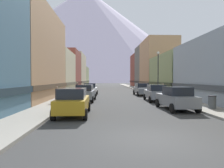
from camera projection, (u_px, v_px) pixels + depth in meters
The scene contains 25 objects.
ground_plane at pixel (149, 140), 7.83m from camera, with size 400.00×400.00×0.00m, color #383838.
sidewalk_left at pixel (83, 90), 42.54m from camera, with size 2.50×100.00×0.15m, color gray.
sidewalk_right at pixel (141, 90), 43.03m from camera, with size 2.50×100.00×0.15m, color gray.
storefront_left_1 at pixel (25, 57), 22.57m from camera, with size 6.61×13.97×10.17m.
storefront_left_2 at pixel (47, 73), 34.87m from camera, with size 8.87×10.37×7.21m.
storefront_left_3 at pixel (57, 71), 44.97m from camera, with size 10.20×9.89×8.71m.
storefront_left_4 at pixel (68, 71), 57.04m from camera, with size 9.34×13.37×9.43m.
storefront_left_5 at pixel (76, 77), 69.69m from camera, with size 8.34×11.74×6.55m.
storefront_right_2 at pixel (179, 75), 34.44m from camera, with size 7.63×13.78×6.47m.
storefront_right_3 at pixel (158, 65), 47.10m from camera, with size 7.06×11.12×11.52m.
storefront_right_4 at pixel (154, 68), 56.97m from camera, with size 10.23×8.50×11.51m.
storefront_right_5 at pixel (145, 71), 66.38m from camera, with size 8.72×10.23×10.42m.
car_left_0 at pixel (73, 102), 13.08m from camera, with size 2.13×4.43×1.78m.
car_left_1 at pixel (85, 93), 21.37m from camera, with size 2.19×4.46×1.78m.
car_left_2 at pixel (90, 89), 29.26m from camera, with size 2.12×4.43×1.78m.
car_right_0 at pixel (176, 98), 15.49m from camera, with size 2.23×4.47×1.78m.
car_right_1 at pixel (156, 93), 21.56m from camera, with size 2.20×4.46×1.78m.
car_right_2 at pixel (142, 89), 29.46m from camera, with size 2.12×4.43×1.78m.
trash_bin_right at pixel (212, 102), 15.06m from camera, with size 0.59×0.59×0.98m.
potted_plant_0 at pixel (63, 93), 25.24m from camera, with size 0.68×0.68×0.92m.
pedestrian_0 at pixel (77, 88), 33.67m from camera, with size 0.36×0.36×1.68m.
pedestrian_1 at pixel (163, 90), 27.13m from camera, with size 0.36×0.36×1.60m.
pedestrian_2 at pixel (57, 95), 19.06m from camera, with size 0.36×0.36×1.52m.
streetlamp_right at pixel (158, 67), 26.41m from camera, with size 0.36×0.36×5.86m.
mountain_backdrop at pixel (86, 35), 265.04m from camera, with size 300.89×300.89×122.03m, color silver.
Camera 1 is at (-1.77, -7.71, 2.37)m, focal length 32.16 mm.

